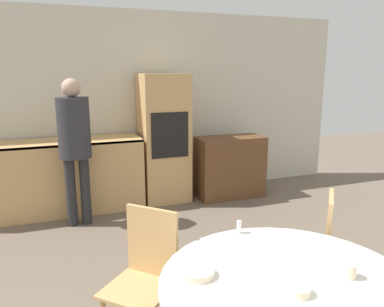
% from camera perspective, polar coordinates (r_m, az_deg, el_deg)
% --- Properties ---
extents(wall_back, '(6.32, 0.05, 2.60)m').
position_cam_1_polar(wall_back, '(5.39, -8.03, 7.18)').
color(wall_back, beige).
rests_on(wall_back, ground_plane).
extents(kitchen_counter, '(2.21, 0.60, 0.93)m').
position_cam_1_polar(kitchen_counter, '(5.07, -20.28, -3.25)').
color(kitchen_counter, tan).
rests_on(kitchen_counter, ground_plane).
extents(oven_unit, '(0.63, 0.59, 1.76)m').
position_cam_1_polar(oven_unit, '(5.19, -4.31, 2.36)').
color(oven_unit, tan).
rests_on(oven_unit, ground_plane).
extents(sideboard, '(0.96, 0.45, 0.87)m').
position_cam_1_polar(sideboard, '(5.41, 5.80, -2.05)').
color(sideboard, brown).
rests_on(sideboard, ground_plane).
extents(chair_far_left, '(0.57, 0.57, 0.91)m').
position_cam_1_polar(chair_far_left, '(2.61, -7.08, -17.24)').
color(chair_far_left, tan).
rests_on(chair_far_left, ground_plane).
extents(chair_far_right, '(0.56, 0.56, 0.91)m').
position_cam_1_polar(chair_far_right, '(3.06, 18.14, -13.09)').
color(chair_far_right, tan).
rests_on(chair_far_right, ground_plane).
extents(person_standing, '(0.36, 0.36, 1.71)m').
position_cam_1_polar(person_standing, '(4.45, -17.47, 2.43)').
color(person_standing, '#262628').
rests_on(person_standing, ground_plane).
extents(cup, '(0.07, 0.07, 0.08)m').
position_cam_1_polar(cup, '(2.24, 22.89, -16.15)').
color(cup, beige).
rests_on(cup, dining_table).
extents(bowl_centre, '(0.12, 0.12, 0.04)m').
position_cam_1_polar(bowl_centre, '(2.03, 15.87, -19.39)').
color(bowl_centre, beige).
rests_on(bowl_centre, dining_table).
extents(bowl_far, '(0.18, 0.18, 0.04)m').
position_cam_1_polar(bowl_far, '(2.10, 0.87, -17.68)').
color(bowl_far, beige).
rests_on(bowl_far, dining_table).
extents(salt_shaker, '(0.03, 0.03, 0.09)m').
position_cam_1_polar(salt_shaker, '(2.59, 7.18, -11.03)').
color(salt_shaker, white).
rests_on(salt_shaker, dining_table).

